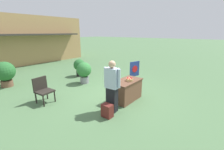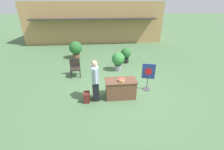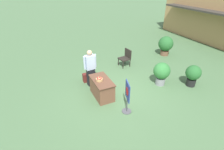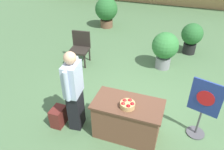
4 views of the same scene
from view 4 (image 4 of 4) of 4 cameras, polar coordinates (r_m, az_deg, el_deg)
ground_plane at (r=5.08m, az=7.47°, el=-9.60°), size 120.00×120.00×0.00m
display_table at (r=4.33m, az=4.01°, el=-11.37°), size 1.31×0.70×0.80m
apple_basket at (r=3.94m, az=4.08°, el=-7.69°), size 0.27×0.27×0.13m
person_visitor at (r=4.24m, az=-9.92°, el=-4.23°), size 0.30×0.61×1.73m
backpack at (r=4.77m, az=-13.82°, el=-10.48°), size 0.24×0.34×0.42m
poster_board at (r=4.45m, az=22.64°, el=-7.91°), size 0.55×0.36×1.28m
patio_chair at (r=6.72m, az=-8.31°, el=7.48°), size 0.61×0.61×0.96m
potted_plant_far_left at (r=9.36m, az=-1.48°, el=16.53°), size 0.93×0.93×1.23m
potted_plant_near_left at (r=6.47m, az=13.66°, el=6.95°), size 0.76×0.76×1.10m
potted_plant_near_right at (r=7.61m, az=20.11°, el=9.52°), size 0.68×0.68×1.02m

